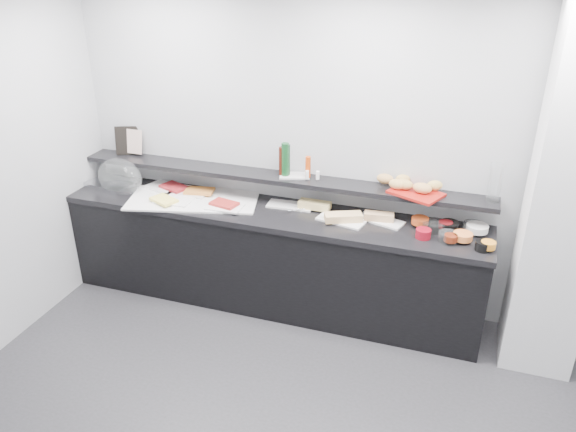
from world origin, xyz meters
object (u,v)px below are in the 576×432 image
(condiment_tray, at_px, (295,176))
(cloche_base, at_px, (111,184))
(framed_print, at_px, (127,141))
(bread_tray, at_px, (416,193))
(carafe, at_px, (495,183))
(sandwich_plate_mid, at_px, (341,221))

(condiment_tray, bearing_deg, cloche_base, 169.18)
(framed_print, height_order, bread_tray, framed_print)
(carafe, bearing_deg, condiment_tray, 179.69)
(framed_print, distance_m, bread_tray, 2.66)
(bread_tray, bearing_deg, carafe, 30.02)
(sandwich_plate_mid, height_order, carafe, carafe)
(cloche_base, height_order, bread_tray, bread_tray)
(condiment_tray, xyz_separation_m, bread_tray, (1.01, -0.07, 0.00))
(cloche_base, height_order, sandwich_plate_mid, cloche_base)
(sandwich_plate_mid, height_order, condiment_tray, condiment_tray)
(sandwich_plate_mid, distance_m, framed_print, 2.15)
(sandwich_plate_mid, relative_size, framed_print, 1.47)
(cloche_base, bearing_deg, carafe, 16.41)
(cloche_base, bearing_deg, framed_print, 82.33)
(cloche_base, relative_size, carafe, 1.42)
(sandwich_plate_mid, height_order, framed_print, framed_print)
(sandwich_plate_mid, bearing_deg, condiment_tray, 167.43)
(condiment_tray, distance_m, carafe, 1.58)
(carafe, bearing_deg, cloche_base, -177.17)
(sandwich_plate_mid, bearing_deg, bread_tray, 28.14)
(cloche_base, bearing_deg, condiment_tray, 19.26)
(condiment_tray, relative_size, bread_tray, 0.65)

